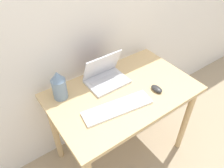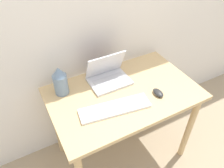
{
  "view_description": "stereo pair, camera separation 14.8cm",
  "coord_description": "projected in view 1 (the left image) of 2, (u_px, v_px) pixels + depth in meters",
  "views": [
    {
      "loc": [
        -0.75,
        -0.57,
        1.82
      ],
      "look_at": [
        -0.09,
        0.35,
        0.86
      ],
      "focal_mm": 35.0,
      "sensor_mm": 36.0,
      "label": 1
    },
    {
      "loc": [
        -0.62,
        -0.65,
        1.82
      ],
      "look_at": [
        -0.09,
        0.35,
        0.86
      ],
      "focal_mm": 35.0,
      "sensor_mm": 36.0,
      "label": 2
    }
  ],
  "objects": [
    {
      "name": "wall_back",
      "position": [
        90.0,
        6.0,
        1.51
      ],
      "size": [
        6.0,
        0.05,
        2.5
      ],
      "color": "white",
      "rests_on": "ground_plane"
    },
    {
      "name": "desk",
      "position": [
        123.0,
        102.0,
        1.65
      ],
      "size": [
        1.07,
        0.67,
        0.76
      ],
      "color": "tan",
      "rests_on": "ground_plane"
    },
    {
      "name": "laptop",
      "position": [
        105.0,
        76.0,
        1.63
      ],
      "size": [
        0.3,
        0.22,
        0.23
      ],
      "color": "silver",
      "rests_on": "desk"
    },
    {
      "name": "keyboard",
      "position": [
        118.0,
        108.0,
        1.44
      ],
      "size": [
        0.49,
        0.2,
        0.02
      ],
      "color": "white",
      "rests_on": "desk"
    },
    {
      "name": "mouse",
      "position": [
        157.0,
        89.0,
        1.57
      ],
      "size": [
        0.06,
        0.1,
        0.03
      ],
      "color": "#2D2D2D",
      "rests_on": "desk"
    },
    {
      "name": "vase",
      "position": [
        59.0,
        85.0,
        1.46
      ],
      "size": [
        0.1,
        0.1,
        0.22
      ],
      "color": "slate",
      "rests_on": "desk"
    }
  ]
}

